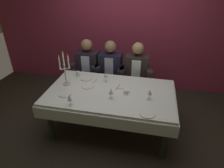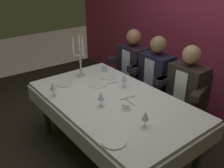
% 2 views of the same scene
% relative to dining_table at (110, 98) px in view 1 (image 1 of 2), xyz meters
% --- Properties ---
extents(ground_plane, '(12.00, 12.00, 0.00)m').
position_rel_dining_table_xyz_m(ground_plane, '(0.00, 0.00, -0.62)').
color(ground_plane, '#302821').
extents(back_wall, '(6.00, 0.12, 2.70)m').
position_rel_dining_table_xyz_m(back_wall, '(0.00, 1.66, 0.73)').
color(back_wall, '#9D2E4C').
rests_on(back_wall, ground_plane).
extents(dining_table, '(1.94, 1.14, 0.74)m').
position_rel_dining_table_xyz_m(dining_table, '(0.00, 0.00, 0.00)').
color(dining_table, white).
rests_on(dining_table, ground_plane).
extents(candelabra, '(0.15, 0.17, 0.56)m').
position_rel_dining_table_xyz_m(candelabra, '(-0.73, 0.06, 0.37)').
color(candelabra, silver).
rests_on(candelabra, dining_table).
extents(dinner_plate_0, '(0.21, 0.21, 0.01)m').
position_rel_dining_table_xyz_m(dinner_plate_0, '(0.57, -0.44, 0.13)').
color(dinner_plate_0, white).
rests_on(dinner_plate_0, dining_table).
extents(dinner_plate_1, '(0.21, 0.21, 0.01)m').
position_rel_dining_table_xyz_m(dinner_plate_1, '(-0.48, 0.30, 0.13)').
color(dinner_plate_1, white).
rests_on(dinner_plate_1, dining_table).
extents(dinner_plate_2, '(0.22, 0.22, 0.01)m').
position_rel_dining_table_xyz_m(dinner_plate_2, '(-0.38, 0.07, 0.13)').
color(dinner_plate_2, white).
rests_on(dinner_plate_2, dining_table).
extents(dinner_plate_3, '(0.20, 0.20, 0.01)m').
position_rel_dining_table_xyz_m(dinner_plate_3, '(-0.63, -0.22, 0.13)').
color(dinner_plate_3, white).
rests_on(dinner_plate_3, dining_table).
extents(wine_glass_0, '(0.07, 0.07, 0.16)m').
position_rel_dining_table_xyz_m(wine_glass_0, '(0.05, -0.19, 0.23)').
color(wine_glass_0, silver).
rests_on(wine_glass_0, dining_table).
extents(wine_glass_1, '(0.07, 0.07, 0.16)m').
position_rel_dining_table_xyz_m(wine_glass_1, '(-0.14, 0.28, 0.24)').
color(wine_glass_1, silver).
rests_on(wine_glass_1, dining_table).
extents(wine_glass_2, '(0.07, 0.07, 0.16)m').
position_rel_dining_table_xyz_m(wine_glass_2, '(-0.45, -0.46, 0.23)').
color(wine_glass_2, silver).
rests_on(wine_glass_2, dining_table).
extents(wine_glass_3, '(0.07, 0.07, 0.16)m').
position_rel_dining_table_xyz_m(wine_glass_3, '(0.58, -0.10, 0.24)').
color(wine_glass_3, silver).
rests_on(wine_glass_3, dining_table).
extents(water_tumbler_0, '(0.06, 0.06, 0.08)m').
position_rel_dining_table_xyz_m(water_tumbler_0, '(-0.66, 0.38, 0.16)').
color(water_tumbler_0, silver).
rests_on(water_tumbler_0, dining_table).
extents(coffee_cup_0, '(0.13, 0.12, 0.06)m').
position_rel_dining_table_xyz_m(coffee_cup_0, '(0.24, -0.02, 0.15)').
color(coffee_cup_0, white).
rests_on(coffee_cup_0, dining_table).
extents(spoon_0, '(0.17, 0.04, 0.01)m').
position_rel_dining_table_xyz_m(spoon_0, '(0.17, 0.09, 0.12)').
color(spoon_0, '#B7B7BC').
rests_on(spoon_0, dining_table).
extents(knife_1, '(0.05, 0.19, 0.01)m').
position_rel_dining_table_xyz_m(knife_1, '(0.09, 0.14, 0.12)').
color(knife_1, '#B7B7BC').
rests_on(knife_1, dining_table).
extents(spoon_2, '(0.05, 0.17, 0.01)m').
position_rel_dining_table_xyz_m(spoon_2, '(-0.32, 0.23, 0.12)').
color(spoon_2, '#B7B7BC').
rests_on(spoon_2, dining_table).
extents(seated_diner_0, '(0.63, 0.48, 1.24)m').
position_rel_dining_table_xyz_m(seated_diner_0, '(-0.64, 0.89, 0.11)').
color(seated_diner_0, '#263025').
rests_on(seated_diner_0, ground_plane).
extents(seated_diner_1, '(0.63, 0.48, 1.24)m').
position_rel_dining_table_xyz_m(seated_diner_1, '(-0.19, 0.89, 0.11)').
color(seated_diner_1, '#263025').
rests_on(seated_diner_1, ground_plane).
extents(seated_diner_2, '(0.63, 0.48, 1.24)m').
position_rel_dining_table_xyz_m(seated_diner_2, '(0.30, 0.89, 0.11)').
color(seated_diner_2, '#263025').
rests_on(seated_diner_2, ground_plane).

